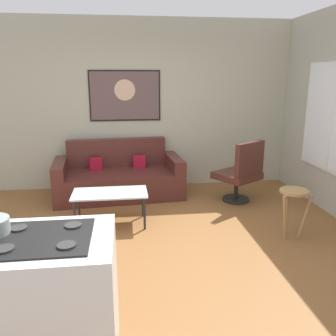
% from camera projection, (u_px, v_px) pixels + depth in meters
% --- Properties ---
extents(ground, '(6.40, 6.40, 0.04)m').
position_uv_depth(ground, '(149.00, 251.00, 3.91)').
color(ground, brown).
extents(back_wall, '(6.40, 0.05, 2.80)m').
position_uv_depth(back_wall, '(137.00, 105.00, 5.87)').
color(back_wall, '#ABAB93').
rests_on(back_wall, ground).
extents(couch, '(2.05, 1.09, 0.87)m').
position_uv_depth(couch, '(119.00, 178.00, 5.63)').
color(couch, '#4C221D').
rests_on(couch, ground).
extents(coffee_table, '(0.95, 0.50, 0.44)m').
position_uv_depth(coffee_table, '(110.00, 195.00, 4.48)').
color(coffee_table, silver).
rests_on(coffee_table, ground).
extents(armchair, '(0.80, 0.79, 0.95)m').
position_uv_depth(armchair, '(241.00, 172.00, 5.28)').
color(armchair, black).
rests_on(armchair, ground).
extents(bar_stool, '(0.38, 0.37, 0.60)m').
position_uv_depth(bar_stool, '(293.00, 200.00, 4.09)').
color(bar_stool, '#A07847').
rests_on(bar_stool, ground).
extents(kitchen_counter, '(1.35, 0.69, 0.95)m').
position_uv_depth(kitchen_counter, '(9.00, 307.00, 2.21)').
color(kitchen_counter, silver).
rests_on(kitchen_counter, ground).
extents(wall_painting, '(1.17, 0.03, 0.82)m').
position_uv_depth(wall_painting, '(125.00, 96.00, 5.77)').
color(wall_painting, black).
extents(window, '(0.03, 1.45, 1.50)m').
position_uv_depth(window, '(333.00, 119.00, 4.74)').
color(window, silver).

